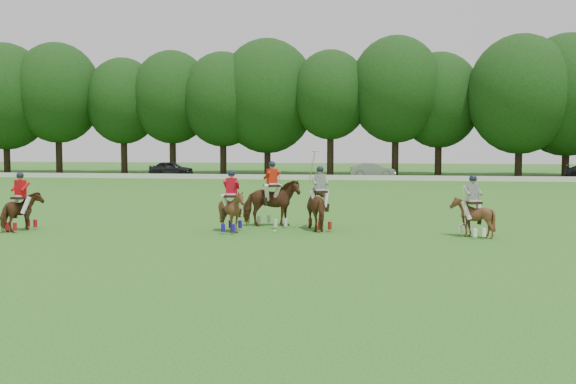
# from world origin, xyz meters

# --- Properties ---
(ground) EXTENTS (180.00, 180.00, 0.00)m
(ground) POSITION_xyz_m (0.00, 0.00, 0.00)
(ground) COLOR #23651C
(ground) RESTS_ON ground
(tree_line) EXTENTS (117.98, 14.32, 14.75)m
(tree_line) POSITION_xyz_m (0.26, 48.05, 8.23)
(tree_line) COLOR black
(tree_line) RESTS_ON ground
(boundary_rail) EXTENTS (120.00, 0.10, 0.44)m
(boundary_rail) POSITION_xyz_m (0.00, 38.00, 0.22)
(boundary_rail) COLOR white
(boundary_rail) RESTS_ON ground
(car_left) EXTENTS (4.41, 1.93, 1.48)m
(car_left) POSITION_xyz_m (-15.39, 42.50, 0.74)
(car_left) COLOR black
(car_left) RESTS_ON ground
(car_mid) EXTENTS (4.40, 2.07, 1.39)m
(car_mid) POSITION_xyz_m (4.47, 42.50, 0.70)
(car_mid) COLOR gray
(car_mid) RESTS_ON ground
(polo_red_a) EXTENTS (1.06, 1.75, 2.12)m
(polo_red_a) POSITION_xyz_m (-7.20, 2.59, 0.75)
(polo_red_a) COLOR #4A2513
(polo_red_a) RESTS_ON ground
(polo_red_b) EXTENTS (2.35, 2.31, 2.48)m
(polo_red_b) POSITION_xyz_m (1.54, 5.17, 0.91)
(polo_red_b) COLOR #4A2513
(polo_red_b) RESTS_ON ground
(polo_red_c) EXTENTS (1.21, 1.36, 2.21)m
(polo_red_c) POSITION_xyz_m (0.40, 3.41, 0.79)
(polo_red_c) COLOR #4A2513
(polo_red_c) RESTS_ON ground
(polo_stripe_a) EXTENTS (1.55, 2.11, 2.87)m
(polo_stripe_a) POSITION_xyz_m (3.43, 4.54, 0.84)
(polo_stripe_a) COLOR #4A2513
(polo_stripe_a) RESTS_ON ground
(polo_stripe_b) EXTENTS (1.47, 1.55, 2.09)m
(polo_stripe_b) POSITION_xyz_m (8.70, 3.46, 0.73)
(polo_stripe_b) COLOR #4A2513
(polo_stripe_b) RESTS_ON ground
(polo_ball) EXTENTS (0.09, 0.09, 0.09)m
(polo_ball) POSITION_xyz_m (1.92, 3.61, 0.04)
(polo_ball) COLOR white
(polo_ball) RESTS_ON ground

